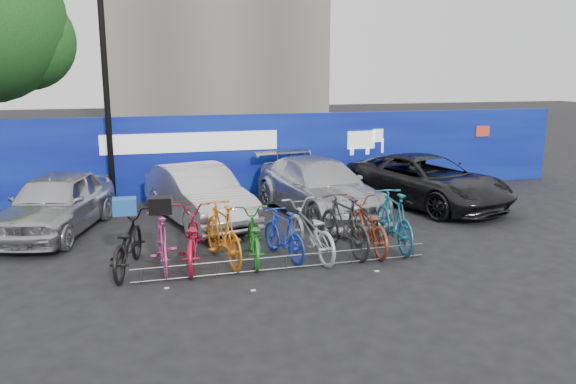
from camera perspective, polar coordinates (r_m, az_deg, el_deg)
name	(u,v)px	position (r m, az deg, el deg)	size (l,w,h in m)	color
ground	(278,260)	(11.06, -1.00, -6.94)	(100.00, 100.00, 0.00)	black
hoarding	(226,156)	(16.51, -6.27, 3.66)	(22.00, 0.18, 2.40)	#0C0A8A
lamppost	(106,85)	(15.54, -18.02, 10.28)	(0.25, 0.50, 6.11)	black
bike_rack	(286,262)	(10.46, -0.17, -7.13)	(5.60, 0.03, 0.30)	#595B60
car_0	(56,203)	(13.77, -22.51, -1.04)	(1.65, 4.10, 1.40)	#A9A9AE
car_1	(198,195)	(13.80, -9.10, -0.26)	(1.46, 4.19, 1.38)	#B4B4B9
car_2	(319,187)	(14.49, 3.19, 0.52)	(1.97, 4.85, 1.41)	#B6B7BC
car_3	(426,181)	(15.85, 13.85, 1.13)	(2.28, 4.94, 1.37)	black
bike_0	(127,243)	(10.74, -16.04, -4.99)	(0.72, 2.06, 1.08)	black
bike_1	(162,241)	(10.68, -12.63, -4.90)	(0.51, 1.80, 1.08)	#C3468B
bike_2	(191,238)	(10.78, -9.81, -4.59)	(0.73, 2.08, 1.09)	#AE132F
bike_3	(223,233)	(10.82, -6.63, -4.14)	(0.56, 1.99, 1.20)	orange
bike_4	(253,236)	(10.92, -3.54, -4.51)	(0.65, 1.87, 0.98)	#217C22
bike_5	(284,234)	(11.04, -0.45, -4.27)	(0.47, 1.65, 0.99)	#1531BF
bike_6	(310,230)	(11.12, 2.22, -3.90)	(0.72, 2.08, 1.09)	#B2B6BA
bike_7	(344,224)	(11.37, 5.74, -3.29)	(0.57, 2.01, 1.21)	#27282A
bike_8	(368,225)	(11.63, 8.14, -3.39)	(0.70, 2.01, 1.05)	maroon
bike_9	(394,220)	(11.83, 10.71, -2.77)	(0.58, 2.05, 1.23)	#1A5F7F
cargo_crate	(125,206)	(10.56, -16.26, -1.41)	(0.42, 0.32, 0.30)	#1D52AB
cargo_topcase	(161,205)	(10.50, -12.81, -1.29)	(0.41, 0.36, 0.30)	black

